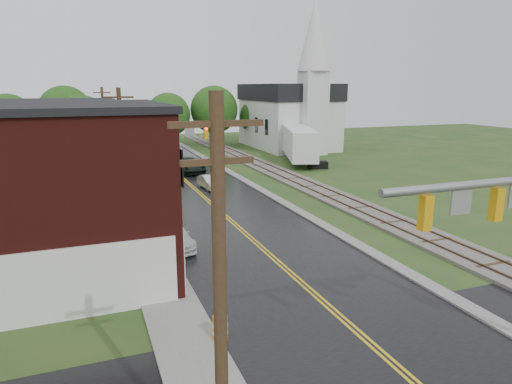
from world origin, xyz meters
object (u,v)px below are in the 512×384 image
tree_left_e (84,126)px  sedan_silver (210,182)px  utility_pole_c (105,127)px  semi_trailer (299,142)px  utility_pole_a (220,307)px  pickup_white (172,236)px  suv_dark (189,165)px  brick_building (10,196)px  construction_barrel (220,328)px  traffic_signal_near (512,218)px  traffic_signal_far (162,141)px  utility_pole_b (123,156)px  church (291,109)px  tree_left_c (29,136)px

tree_left_e → sedan_silver: tree_left_e is taller
utility_pole_c → semi_trailer: bearing=-5.6°
utility_pole_a → pickup_white: (2.05, 16.95, -4.06)m
suv_dark → brick_building: bearing=-122.8°
utility_pole_c → construction_barrel: utility_pole_c is taller
brick_building → traffic_signal_near: size_ratio=1.95×
traffic_signal_far → brick_building: bearing=-126.9°
utility_pole_c → tree_left_e: bearing=137.2°
utility_pole_b → pickup_white: size_ratio=1.98×
utility_pole_b → church: bearing=49.8°
church → sedan_silver: 29.83m
traffic_signal_near → semi_trailer: 41.64m
traffic_signal_near → tree_left_e: bearing=105.7°
church → pickup_white: (-24.75, -36.78, -5.18)m
utility_pole_c → tree_left_e: 2.79m
utility_pole_b → pickup_white: bearing=-67.9°
brick_building → utility_pole_a: size_ratio=1.59×
tree_left_e → semi_trailer: tree_left_e is taller
tree_left_e → construction_barrel: (3.85, -39.55, -4.32)m
traffic_signal_far → church: bearing=48.7°
tree_left_e → semi_trailer: 24.77m
tree_left_c → suv_dark: bearing=-1.6°
church → traffic_signal_far: (-23.47, -26.74, -0.86)m
church → utility_pole_a: (-26.80, -53.74, -1.11)m
utility_pole_b → utility_pole_c: bearing=90.0°
traffic_signal_far → construction_barrel: (-1.53, -20.65, -4.48)m
construction_barrel → utility_pole_c: bearing=92.7°
sedan_silver → church: bearing=45.8°
brick_building → suv_dark: bearing=60.6°
church → tree_left_e: church is taller
utility_pole_b → tree_left_c: bearing=111.5°
suv_dark → construction_barrel: (-6.30, -33.13, -0.29)m
traffic_signal_near → construction_barrel: traffic_signal_near is taller
tree_left_c → sedan_silver: (15.17, -8.82, -3.91)m
tree_left_c → tree_left_e: size_ratio=0.94×
brick_building → tree_left_c: bearing=93.1°
utility_pole_a → utility_pole_b: same height
church → brick_building: bearing=-130.0°
utility_pole_c → tree_left_c: size_ratio=1.18×
tree_left_c → construction_barrel: tree_left_c is taller
brick_building → traffic_signal_near: brick_building is taller
utility_pole_c → traffic_signal_far: bearing=-78.9°
tree_left_e → pickup_white: tree_left_e is taller
tree_left_e → sedan_silver: bearing=-55.5°
tree_left_e → pickup_white: (4.10, -28.94, -4.15)m
pickup_white → utility_pole_a: bearing=-101.1°
tree_left_c → church: bearing=22.2°
pickup_white → construction_barrel: 10.61m
traffic_signal_far → construction_barrel: bearing=-94.2°
church → utility_pole_c: church is taller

